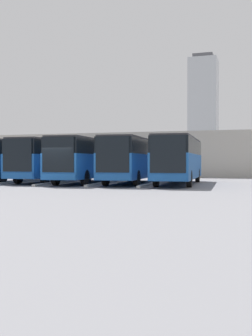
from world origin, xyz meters
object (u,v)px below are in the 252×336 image
object	(u,v)px
bus_0	(179,159)
bus_1	(132,159)
bus_3	(51,159)
bus_2	(87,159)
bus_4	(12,159)

from	to	relation	value
bus_0	bus_1	distance (m)	3.47
bus_1	bus_3	size ratio (longest dim) A/B	1.00
bus_0	bus_3	distance (m)	10.42
bus_0	bus_3	size ratio (longest dim) A/B	1.00
bus_2	bus_4	distance (m)	6.98
bus_0	bus_2	xyz separation A→B (m)	(6.94, 0.41, 0.00)
bus_1	bus_3	xyz separation A→B (m)	(6.94, -0.39, 0.00)
bus_1	bus_4	xyz separation A→B (m)	(10.41, -0.26, 0.00)
bus_2	bus_4	bearing A→B (deg)	-9.61
bus_3	bus_1	bearing A→B (deg)	172.91
bus_2	bus_3	distance (m)	3.57
bus_1	bus_2	distance (m)	3.50
bus_4	bus_1	bearing A→B (deg)	174.74
bus_1	bus_3	bearing A→B (deg)	-7.09
bus_4	bus_3	bearing A→B (deg)	178.41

